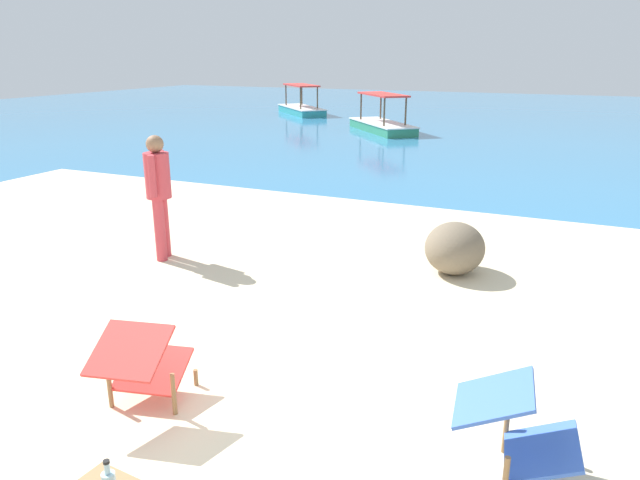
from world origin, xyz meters
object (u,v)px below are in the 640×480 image
deck_chair_far (142,362)px  boat_teal (301,108)px  person_standing (158,188)px  deck_chair_near (517,427)px  boat_green (382,123)px

deck_chair_far → boat_teal: bearing=9.5°
deck_chair_far → person_standing: 3.57m
deck_chair_near → deck_chair_far: same height
person_standing → boat_green: size_ratio=0.46×
boat_green → boat_teal: bearing=-171.0°
deck_chair_near → boat_teal: bearing=112.1°
person_standing → boat_teal: (-6.98, 18.44, -0.70)m
person_standing → deck_chair_far: bearing=103.7°
deck_chair_near → person_standing: size_ratio=0.51×
deck_chair_near → deck_chair_far: bearing=179.7°
boat_teal → deck_chair_near: bearing=-15.0°
deck_chair_near → boat_teal: boat_teal is taller
person_standing → boat_green: (-1.68, 14.02, -0.70)m
boat_green → boat_teal: 6.90m
deck_chair_near → deck_chair_far: (-2.67, -0.32, 0.00)m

